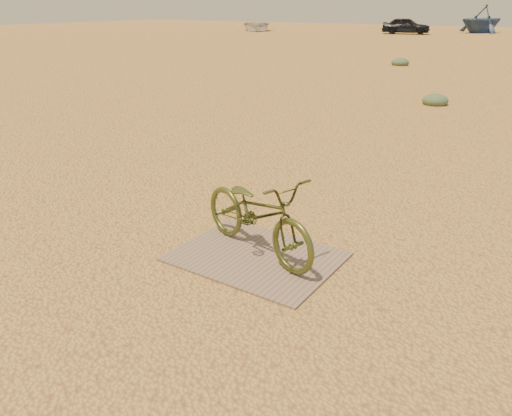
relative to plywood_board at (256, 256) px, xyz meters
The scene contains 8 objects.
ground 0.49m from the plywood_board, 16.86° to the left, with size 120.00×120.00×0.00m, color tan.
plywood_board is the anchor object (origin of this frame).
bicycle 0.45m from the plywood_board, 113.59° to the left, with size 0.57×1.64×0.86m, color #475121.
car 42.52m from the plywood_board, 106.13° to the left, with size 1.59×3.94×1.34m, color black.
boat_near_left 46.05m from the plywood_board, 123.62° to the left, with size 3.86×5.41×1.12m, color silver.
boat_far_left 46.68m from the plywood_board, 98.46° to the left, with size 3.86×4.47×2.35m, color #345080.
kale_a 9.56m from the plywood_board, 94.77° to the left, with size 0.65×0.65×0.36m, color #5A6F4A.
kale_c 18.27m from the plywood_board, 104.18° to the left, with size 0.73×0.73×0.40m, color #5A6F4A.
Camera 1 is at (2.04, -3.92, 2.41)m, focal length 35.00 mm.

